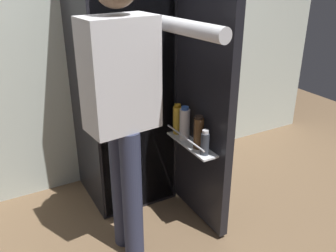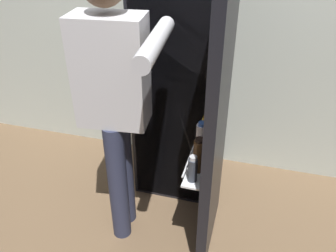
{
  "view_description": "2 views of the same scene",
  "coord_description": "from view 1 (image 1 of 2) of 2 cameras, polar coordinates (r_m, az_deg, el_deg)",
  "views": [
    {
      "loc": [
        -0.92,
        -1.82,
        1.67
      ],
      "look_at": [
        0.03,
        -0.1,
        0.8
      ],
      "focal_mm": 38.88,
      "sensor_mm": 36.0,
      "label": 1
    },
    {
      "loc": [
        0.5,
        -1.65,
        1.87
      ],
      "look_at": [
        0.04,
        -0.01,
        0.81
      ],
      "focal_mm": 37.02,
      "sensor_mm": 36.0,
      "label": 2
    }
  ],
  "objects": [
    {
      "name": "refrigerator",
      "position": [
        2.62,
        -6.38,
        6.29
      ],
      "size": [
        0.65,
        1.17,
        1.78
      ],
      "color": "black",
      "rests_on": "ground_plane"
    },
    {
      "name": "person",
      "position": [
        1.98,
        -7.04,
        4.29
      ],
      "size": [
        0.57,
        0.68,
        1.7
      ],
      "color": "#2D334C",
      "rests_on": "ground_plane"
    },
    {
      "name": "kitchen_wall",
      "position": [
        2.89,
        -10.66,
        17.0
      ],
      "size": [
        4.4,
        0.1,
        2.69
      ],
      "primitive_type": "cube",
      "color": "beige",
      "rests_on": "ground_plane"
    },
    {
      "name": "ground_plane",
      "position": [
        2.64,
        -1.73,
        -15.45
      ],
      "size": [
        6.55,
        6.55,
        0.0
      ],
      "primitive_type": "plane",
      "color": "brown"
    }
  ]
}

